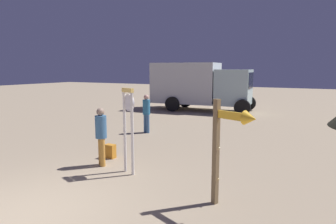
{
  "coord_description": "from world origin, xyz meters",
  "views": [
    {
      "loc": [
        4.46,
        -3.06,
        2.57
      ],
      "look_at": [
        0.14,
        5.24,
        1.2
      ],
      "focal_mm": 31.44,
      "sensor_mm": 36.0,
      "label": 1
    }
  ],
  "objects": [
    {
      "name": "person_near_clock",
      "position": [
        -0.64,
        2.89,
        0.87
      ],
      "size": [
        0.3,
        0.3,
        1.56
      ],
      "color": "#CB8A37",
      "rests_on": "ground_plane"
    },
    {
      "name": "standing_clock",
      "position": [
        0.35,
        2.74,
        1.3
      ],
      "size": [
        0.41,
        0.23,
        2.12
      ],
      "color": "silver",
      "rests_on": "ground_plane"
    },
    {
      "name": "backpack",
      "position": [
        -0.86,
        3.53,
        0.2
      ],
      "size": [
        0.29,
        0.24,
        0.4
      ],
      "color": "orange",
      "rests_on": "ground_plane"
    },
    {
      "name": "ground_plane",
      "position": [
        0.0,
        0.0,
        0.0
      ],
      "size": [
        80.0,
        80.0,
        0.0
      ],
      "primitive_type": "plane",
      "color": "gray"
    },
    {
      "name": "person_distant",
      "position": [
        -1.74,
        6.95,
        0.87
      ],
      "size": [
        0.3,
        0.3,
        1.55
      ],
      "color": "#3F6692",
      "rests_on": "ground_plane"
    },
    {
      "name": "arrow_sign",
      "position": [
        3.06,
        2.01,
        1.37
      ],
      "size": [
        0.89,
        0.49,
        2.02
      ],
      "color": "olive",
      "rests_on": "ground_plane"
    },
    {
      "name": "box_truck_near",
      "position": [
        -2.31,
        14.12,
        1.61
      ],
      "size": [
        6.38,
        2.88,
        2.95
      ],
      "color": "silver",
      "rests_on": "ground_plane"
    }
  ]
}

